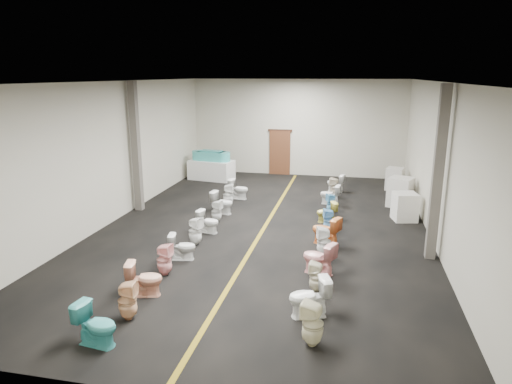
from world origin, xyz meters
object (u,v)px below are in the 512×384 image
at_px(toilet_left_2, 145,279).
at_px(toilet_left_9, 228,195).
at_px(toilet_left_7, 217,211).
at_px(toilet_left_4, 182,247).
at_px(appliance_crate_a, 405,207).
at_px(toilet_right_3, 319,258).
at_px(toilet_right_6, 329,221).
at_px(toilet_right_11, 335,183).
at_px(toilet_left_3, 164,260).
at_px(display_table, 211,170).
at_px(toilet_right_0, 313,324).
at_px(toilet_left_10, 239,189).
at_px(appliance_crate_d, 395,179).
at_px(appliance_crate_b, 400,192).
at_px(toilet_left_5, 195,231).
at_px(appliance_crate_c, 398,190).
at_px(toilet_right_1, 309,297).
at_px(toilet_right_5, 326,230).
at_px(toilet_right_2, 316,277).
at_px(toilet_right_7, 327,212).
at_px(toilet_right_4, 324,242).
at_px(toilet_right_9, 330,194).
at_px(toilet_left_1, 128,301).
at_px(toilet_right_8, 331,203).
at_px(toilet_left_8, 222,203).
at_px(toilet_left_6, 208,222).
at_px(toilet_left_0, 96,325).

bearing_deg(toilet_left_2, toilet_left_9, -13.07).
bearing_deg(toilet_left_7, toilet_left_4, -169.31).
relative_size(appliance_crate_a, toilet_right_3, 1.11).
distance_m(toilet_right_6, toilet_right_11, 5.14).
bearing_deg(toilet_left_3, display_table, 14.21).
relative_size(toilet_left_2, toilet_right_0, 0.93).
height_order(toilet_left_7, toilet_left_10, toilet_left_10).
xyz_separation_m(appliance_crate_d, toilet_left_7, (-6.03, -5.72, -0.10)).
distance_m(appliance_crate_b, toilet_left_9, 6.30).
bearing_deg(toilet_left_5, appliance_crate_c, -25.47).
relative_size(toilet_left_2, toilet_right_1, 0.94).
relative_size(appliance_crate_c, toilet_right_11, 1.14).
distance_m(appliance_crate_c, toilet_right_6, 4.91).
distance_m(toilet_left_7, toilet_right_5, 3.84).
relative_size(appliance_crate_b, toilet_left_9, 1.30).
xyz_separation_m(toilet_right_2, toilet_right_7, (-0.08, 5.04, -0.02)).
bearing_deg(toilet_left_3, toilet_right_3, -74.02).
height_order(toilet_right_6, toilet_right_7, toilet_right_6).
xyz_separation_m(toilet_left_3, toilet_right_4, (3.67, 1.96, 0.01)).
distance_m(toilet_right_7, toilet_right_9, 2.15).
xyz_separation_m(appliance_crate_d, toilet_right_7, (-2.51, -4.95, -0.13)).
distance_m(toilet_left_1, toilet_right_9, 9.79).
relative_size(appliance_crate_a, appliance_crate_c, 1.12).
relative_size(toilet_right_3, toilet_right_6, 1.11).
relative_size(appliance_crate_d, toilet_right_8, 1.34).
bearing_deg(toilet_left_9, toilet_right_0, -165.85).
bearing_deg(appliance_crate_d, toilet_left_9, -148.49).
relative_size(toilet_left_2, toilet_right_4, 0.95).
height_order(toilet_left_1, toilet_left_4, toilet_left_1).
bearing_deg(toilet_right_5, toilet_left_7, -85.97).
bearing_deg(toilet_left_9, toilet_right_8, -102.47).
relative_size(appliance_crate_c, toilet_left_1, 1.03).
bearing_deg(appliance_crate_a, toilet_right_2, -112.79).
relative_size(toilet_right_1, toilet_right_5, 1.00).
bearing_deg(toilet_left_8, toilet_left_5, -171.00).
bearing_deg(toilet_left_4, display_table, 2.24).
bearing_deg(toilet_right_5, appliance_crate_a, 162.78).
distance_m(toilet_left_3, toilet_left_7, 4.17).
distance_m(toilet_left_6, toilet_left_7, 1.01).
distance_m(toilet_left_5, toilet_right_9, 6.11).
bearing_deg(display_table, toilet_right_3, -58.86).
bearing_deg(toilet_right_0, appliance_crate_d, -177.60).
bearing_deg(toilet_left_9, toilet_right_5, -141.28).
height_order(toilet_left_0, toilet_right_1, toilet_right_1).
distance_m(toilet_left_4, toilet_right_2, 3.74).
relative_size(toilet_left_6, toilet_left_9, 0.84).
bearing_deg(toilet_right_3, toilet_right_4, -159.33).
xyz_separation_m(toilet_left_2, toilet_left_9, (-0.09, 7.17, 0.02)).
relative_size(appliance_crate_a, toilet_left_3, 1.16).
bearing_deg(toilet_left_10, toilet_left_4, -172.16).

